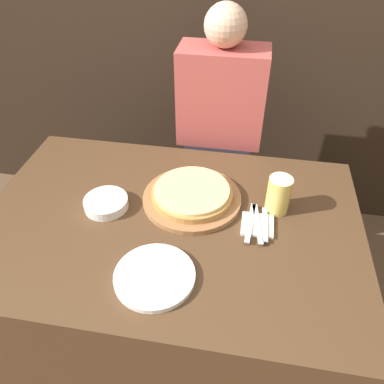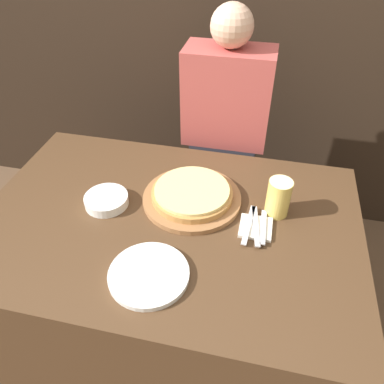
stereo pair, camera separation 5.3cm
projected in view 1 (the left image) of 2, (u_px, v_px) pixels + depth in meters
ground_plane at (175, 330)px, 1.80m from camera, size 12.00×12.00×0.00m
dining_table at (173, 283)px, 1.56m from camera, size 1.34×0.90×0.74m
pizza_on_board at (192, 195)px, 1.38m from camera, size 0.37×0.37×0.06m
beer_glass at (279, 193)px, 1.31m from camera, size 0.08×0.08×0.14m
dinner_plate at (155, 276)px, 1.12m from camera, size 0.25×0.25×0.02m
side_bowl at (106, 203)px, 1.36m from camera, size 0.16×0.16×0.04m
napkin_stack at (257, 225)px, 1.29m from camera, size 0.11×0.11×0.01m
fork at (250, 222)px, 1.29m from camera, size 0.03×0.19×0.00m
dinner_knife at (258, 223)px, 1.28m from camera, size 0.05×0.19×0.00m
spoon at (265, 224)px, 1.28m from camera, size 0.02×0.16×0.00m
diner_person at (219, 152)px, 1.82m from camera, size 0.38×0.20×1.31m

